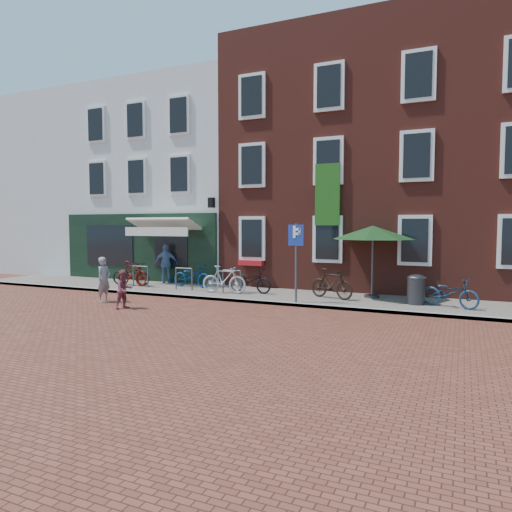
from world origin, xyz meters
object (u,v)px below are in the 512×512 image
at_px(parking_sign, 296,249).
at_px(bicycle_0, 131,274).
at_px(parasol, 373,230).
at_px(bicycle_4, 250,281).
at_px(cafe_person, 166,264).
at_px(litter_bin, 416,288).
at_px(bicycle_6, 450,293).
at_px(bicycle_3, 224,279).
at_px(woman, 104,279).
at_px(bicycle_5, 331,284).
at_px(boy, 124,289).
at_px(bicycle_2, 192,276).
at_px(bicycle_1, 132,273).

xyz_separation_m(parking_sign, bicycle_0, (-7.40, 1.20, -1.24)).
xyz_separation_m(parasol, bicycle_4, (-4.16, -0.70, -1.81)).
xyz_separation_m(parking_sign, cafe_person, (-6.52, 2.36, -0.87)).
bearing_deg(cafe_person, litter_bin, 141.82).
bearing_deg(bicycle_6, bicycle_3, 111.43).
bearing_deg(woman, litter_bin, -70.61).
bearing_deg(parasol, bicycle_6, -21.97).
bearing_deg(bicycle_4, woman, 135.14).
relative_size(woman, bicycle_5, 0.91).
bearing_deg(bicycle_6, boy, 131.84).
relative_size(bicycle_0, bicycle_6, 1.00).
distance_m(boy, bicycle_2, 4.30).
bearing_deg(bicycle_0, boy, -149.80).
relative_size(litter_bin, bicycle_4, 0.58).
bearing_deg(bicycle_6, bicycle_0, 108.91).
xyz_separation_m(bicycle_1, bicycle_3, (4.35, -0.35, 0.00)).
xyz_separation_m(bicycle_2, bicycle_5, (5.66, -0.51, 0.05)).
bearing_deg(bicycle_3, parasol, -84.59).
height_order(parasol, bicycle_2, parasol).
height_order(parking_sign, cafe_person, parking_sign).
bearing_deg(parasol, litter_bin, -28.33).
bearing_deg(bicycle_0, bicycle_2, -86.12).
bearing_deg(parking_sign, litter_bin, 18.52).
bearing_deg(woman, parking_sign, -70.80).
height_order(parking_sign, bicycle_2, parking_sign).
bearing_deg(bicycle_4, parking_sign, -115.11).
bearing_deg(cafe_person, bicycle_1, 25.69).
height_order(bicycle_1, bicycle_4, bicycle_1).
bearing_deg(bicycle_5, bicycle_1, 109.78).
relative_size(woman, bicycle_6, 0.88).
distance_m(parking_sign, bicycle_2, 5.27).
height_order(bicycle_0, bicycle_6, same).
bearing_deg(bicycle_4, bicycle_6, -87.41).
bearing_deg(bicycle_5, bicycle_0, 109.36).
bearing_deg(bicycle_1, bicycle_6, -82.26).
relative_size(boy, cafe_person, 0.71).
xyz_separation_m(boy, bicycle_3, (1.58, 3.41, 0.01)).
height_order(parasol, boy, parasol).
bearing_deg(bicycle_4, parasol, -75.42).
bearing_deg(bicycle_1, cafe_person, -24.41).
bearing_deg(boy, litter_bin, -45.72).
relative_size(litter_bin, parking_sign, 0.40).
xyz_separation_m(parasol, bicycle_0, (-9.40, -0.75, -1.81)).
height_order(parasol, cafe_person, parasol).
bearing_deg(bicycle_3, bicycle_5, -92.09).
bearing_deg(parking_sign, bicycle_2, 160.86).
bearing_deg(bicycle_0, bicycle_4, -96.04).
xyz_separation_m(bicycle_2, bicycle_6, (9.26, -0.70, 0.00)).
height_order(bicycle_2, bicycle_4, same).
bearing_deg(parasol, bicycle_2, -177.69).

